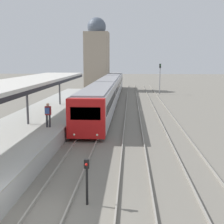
# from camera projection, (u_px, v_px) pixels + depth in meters

# --- Properties ---
(ground_plane) EXTENTS (240.00, 240.00, 0.00)m
(ground_plane) POSITION_uv_depth(u_px,v_px,m) (44.00, 219.00, 11.12)
(ground_plane) COLOR slate
(track_platform_line) EXTENTS (1.51, 120.00, 0.15)m
(track_platform_line) POSITION_uv_depth(u_px,v_px,m) (44.00, 217.00, 11.11)
(track_platform_line) COLOR gray
(track_platform_line) RESTS_ON ground_plane
(track_middle_line) EXTENTS (1.50, 120.00, 0.15)m
(track_middle_line) POSITION_uv_depth(u_px,v_px,m) (135.00, 220.00, 10.92)
(track_middle_line) COLOR gray
(track_middle_line) RESTS_ON ground_plane
(platform_canopy) EXTENTS (4.00, 25.74, 3.20)m
(platform_canopy) POSITION_uv_depth(u_px,v_px,m) (27.00, 81.00, 22.08)
(platform_canopy) COLOR beige
(platform_canopy) RESTS_ON station_platform
(person_on_platform) EXTENTS (0.40, 0.40, 1.66)m
(person_on_platform) POSITION_uv_depth(u_px,v_px,m) (48.00, 113.00, 21.38)
(person_on_platform) COLOR #2D2D33
(person_on_platform) RESTS_ON station_platform
(train_near) EXTENTS (2.67, 45.01, 3.16)m
(train_near) POSITION_uv_depth(u_px,v_px,m) (109.00, 88.00, 43.30)
(train_near) COLOR red
(train_near) RESTS_ON ground_plane
(signal_post_near) EXTENTS (0.20, 0.22, 1.85)m
(signal_post_near) POSITION_uv_depth(u_px,v_px,m) (87.00, 177.00, 12.07)
(signal_post_near) COLOR black
(signal_post_near) RESTS_ON ground_plane
(signal_mast_far) EXTENTS (0.28, 0.29, 5.03)m
(signal_mast_far) POSITION_uv_depth(u_px,v_px,m) (160.00, 75.00, 51.77)
(signal_mast_far) COLOR gray
(signal_mast_far) RESTS_ON ground_plane
(distant_domed_building) EXTENTS (4.49, 4.49, 13.44)m
(distant_domed_building) POSITION_uv_depth(u_px,v_px,m) (97.00, 56.00, 58.66)
(distant_domed_building) COLOR gray
(distant_domed_building) RESTS_ON ground_plane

